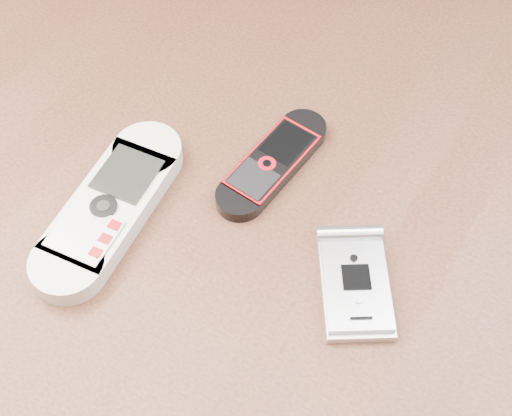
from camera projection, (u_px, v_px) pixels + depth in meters
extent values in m
cube|color=black|center=(251.00, 224.00, 0.61)|extent=(1.20, 0.80, 0.03)
cube|color=black|center=(89.00, 68.00, 1.24)|extent=(0.06, 0.06, 0.71)
cube|color=silver|center=(110.00, 207.00, 0.59)|extent=(0.08, 0.19, 0.02)
cube|color=black|center=(272.00, 163.00, 0.62)|extent=(0.05, 0.14, 0.01)
cube|color=silver|center=(356.00, 284.00, 0.55)|extent=(0.10, 0.11, 0.02)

